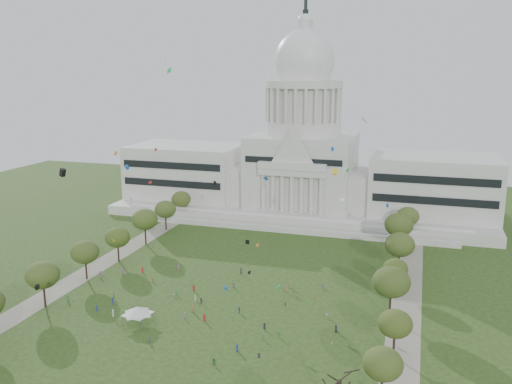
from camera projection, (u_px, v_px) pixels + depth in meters
The scene contains 32 objects.
ground at pixel (203, 324), 134.56m from camera, with size 400.00×400.00×0.00m, color #284217.
capitol at pixel (302, 163), 235.52m from camera, with size 160.00×64.50×91.30m.
path_left at pixel (102, 264), 176.34m from camera, with size 8.00×160.00×0.04m, color gray.
path_right at pixel (407, 300), 148.69m from camera, with size 8.00×160.00×0.04m, color gray.
row_tree_r_0 at pixel (383, 364), 101.65m from camera, with size 7.67×7.67×10.91m.
row_tree_l_1 at pixel (43, 275), 142.52m from camera, with size 8.86×8.86×12.59m.
row_tree_r_1 at pixel (395, 324), 117.93m from camera, with size 7.58×7.58×10.78m.
row_tree_l_2 at pixel (85, 252), 161.79m from camera, with size 8.42×8.42×11.97m.
row_tree_r_2 at pixel (391, 282), 135.96m from camera, with size 9.55×9.55×13.58m.
row_tree_l_3 at pixel (117, 237), 177.06m from camera, with size 8.12×8.12×11.55m.
row_tree_r_3 at pixel (395, 269), 152.35m from camera, with size 7.01×7.01×9.98m.
row_tree_l_4 at pixel (145, 219), 194.05m from camera, with size 9.29×9.29×13.21m.
row_tree_r_4 at pixel (400, 245), 166.26m from camera, with size 9.19×9.19×13.06m.
row_tree_l_5 at pixel (165, 209), 211.91m from camera, with size 8.33×8.33×11.85m.
row_tree_r_5 at pixel (399, 225), 185.27m from camera, with size 9.82×9.82×13.96m.
row_tree_l_6 at pixel (181, 199), 229.32m from camera, with size 8.19×8.19×11.64m.
row_tree_r_6 at pixel (408, 216), 201.58m from camera, with size 8.42×8.42×11.97m.
big_bare_tree at pixel (339, 377), 95.61m from camera, with size 6.00×5.00×12.80m.
event_tent at pixel (138, 310), 134.16m from camera, with size 9.45×9.45×4.56m.
person_0 at pixel (336, 328), 130.36m from camera, with size 0.86×0.56×1.76m, color #26262B.
person_2 at pixel (327, 315), 137.70m from camera, with size 0.80×0.49×1.65m, color silver.
person_3 at pixel (263, 337), 126.37m from camera, with size 0.98×0.50×1.51m, color #33723F.
person_4 at pixel (239, 310), 140.43m from camera, with size 1.05×0.57×1.79m, color navy.
person_5 at pixel (201, 301), 146.24m from camera, with size 1.50×0.59×1.62m, color #4C4C51.
person_6 at pixel (237, 348), 121.26m from camera, with size 0.83×0.54×1.70m, color navy.
person_7 at pixel (149, 339), 125.01m from camera, with size 0.67×0.49×1.84m, color #4C4C51.
person_8 at pixel (174, 294), 150.91m from camera, with size 0.70×0.43×1.44m, color silver.
person_9 at pixel (279, 334), 127.55m from camera, with size 1.08×0.56×1.68m, color #33723F.
person_10 at pixel (285, 304), 144.50m from camera, with size 0.79×0.43×1.35m, color #4C4C51.
person_11 at pixel (214, 361), 115.89m from camera, with size 1.39×0.55×1.50m, color #33723F.
distant_crowd at pixel (179, 290), 153.03m from camera, with size 66.94×38.46×1.89m.
kite_swarm at pixel (225, 196), 134.53m from camera, with size 83.64×101.91×62.21m.
Camera 1 is at (49.33, -114.58, 61.65)m, focal length 38.00 mm.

